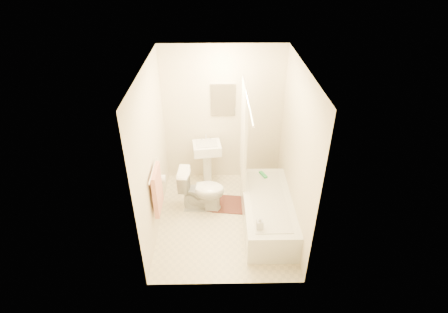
{
  "coord_description": "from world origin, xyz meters",
  "views": [
    {
      "loc": [
        -0.08,
        -4.1,
        3.73
      ],
      "look_at": [
        0.0,
        0.25,
        1.0
      ],
      "focal_mm": 28.0,
      "sensor_mm": 36.0,
      "label": 1
    }
  ],
  "objects_px": {
    "bath_mat": "(225,204)",
    "soap_bottle": "(260,223)",
    "toilet": "(202,190)",
    "sink": "(207,162)",
    "bathtub": "(267,211)"
  },
  "relations": [
    {
      "from": "toilet",
      "to": "soap_bottle",
      "type": "distance_m",
      "value": 1.28
    },
    {
      "from": "bath_mat",
      "to": "soap_bottle",
      "type": "height_order",
      "value": "soap_bottle"
    },
    {
      "from": "soap_bottle",
      "to": "bath_mat",
      "type": "bearing_deg",
      "value": 112.19
    },
    {
      "from": "toilet",
      "to": "bathtub",
      "type": "bearing_deg",
      "value": -107.31
    },
    {
      "from": "sink",
      "to": "bath_mat",
      "type": "xyz_separation_m",
      "value": [
        0.3,
        -0.59,
        -0.44
      ]
    },
    {
      "from": "sink",
      "to": "soap_bottle",
      "type": "xyz_separation_m",
      "value": [
        0.73,
        -1.64,
        0.11
      ]
    },
    {
      "from": "bath_mat",
      "to": "soap_bottle",
      "type": "relative_size",
      "value": 3.11
    },
    {
      "from": "bathtub",
      "to": "soap_bottle",
      "type": "height_order",
      "value": "soap_bottle"
    },
    {
      "from": "toilet",
      "to": "sink",
      "type": "height_order",
      "value": "sink"
    },
    {
      "from": "bathtub",
      "to": "soap_bottle",
      "type": "xyz_separation_m",
      "value": [
        -0.19,
        -0.6,
        0.33
      ]
    },
    {
      "from": "sink",
      "to": "bathtub",
      "type": "height_order",
      "value": "sink"
    },
    {
      "from": "bath_mat",
      "to": "bathtub",
      "type": "bearing_deg",
      "value": -35.92
    },
    {
      "from": "bathtub",
      "to": "soap_bottle",
      "type": "bearing_deg",
      "value": -107.68
    },
    {
      "from": "bathtub",
      "to": "soap_bottle",
      "type": "relative_size",
      "value": 8.36
    },
    {
      "from": "toilet",
      "to": "bathtub",
      "type": "xyz_separation_m",
      "value": [
        0.99,
        -0.38,
        -0.13
      ]
    }
  ]
}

